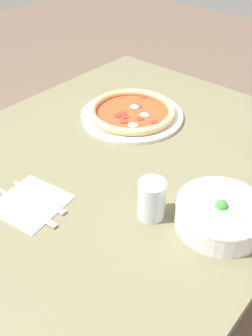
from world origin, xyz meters
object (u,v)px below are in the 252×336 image
at_px(fork, 38,197).
at_px(knife, 22,204).
at_px(pizza, 132,112).
at_px(bowl, 221,213).
at_px(glass, 152,199).

height_order(fork, knife, same).
relative_size(pizza, bowl, 1.65).
bearing_deg(glass, fork, -60.96).
bearing_deg(glass, pizza, -134.50).
relative_size(bowl, knife, 0.94).
xyz_separation_m(knife, glass, (-0.19, 0.27, 0.05)).
relative_size(fork, glass, 1.86).
bearing_deg(knife, bowl, 30.41).
relative_size(fork, knife, 0.84).
bearing_deg(pizza, bowl, 62.28).
bearing_deg(bowl, knife, -56.63).
bearing_deg(bowl, glass, -60.41).
bearing_deg(glass, knife, -54.74).
height_order(bowl, knife, bowl).
relative_size(bowl, fork, 1.12).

